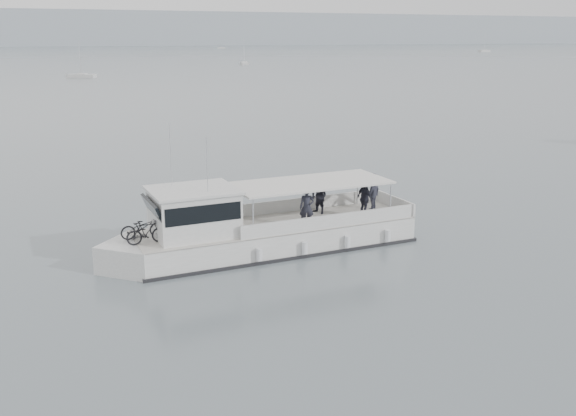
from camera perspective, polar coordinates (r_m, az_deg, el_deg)
name	(u,v)px	position (r m, az deg, el deg)	size (l,w,h in m)	color
ground	(302,236)	(26.84, 1.23, -2.51)	(1400.00, 1400.00, 0.00)	slate
headland	(13,28)	(583.35, -23.26, 14.47)	(1400.00, 90.00, 28.00)	#939EA8
tour_boat	(250,231)	(24.63, -3.39, -2.05)	(12.58, 3.36, 5.26)	silver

